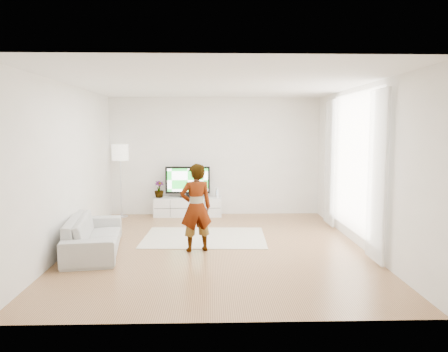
{
  "coord_description": "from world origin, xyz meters",
  "views": [
    {
      "loc": [
        -0.1,
        -7.45,
        2.05
      ],
      "look_at": [
        0.14,
        0.4,
        1.21
      ],
      "focal_mm": 35.0,
      "sensor_mm": 36.0,
      "label": 1
    }
  ],
  "objects_px": {
    "sofa": "(94,234)",
    "floor_lamp": "(120,156)",
    "media_console": "(188,207)",
    "player": "(196,208)",
    "television": "(188,181)",
    "rug": "(204,237)"
  },
  "relations": [
    {
      "from": "sofa",
      "to": "floor_lamp",
      "type": "relative_size",
      "value": 1.2
    },
    {
      "from": "media_console",
      "to": "player",
      "type": "xyz_separation_m",
      "value": [
        0.3,
        -3.02,
        0.53
      ]
    },
    {
      "from": "sofa",
      "to": "television",
      "type": "bearing_deg",
      "value": -33.5
    },
    {
      "from": "television",
      "to": "sofa",
      "type": "bearing_deg",
      "value": -114.92
    },
    {
      "from": "television",
      "to": "sofa",
      "type": "height_order",
      "value": "television"
    },
    {
      "from": "television",
      "to": "rug",
      "type": "distance_m",
      "value": 2.32
    },
    {
      "from": "television",
      "to": "floor_lamp",
      "type": "relative_size",
      "value": 0.62
    },
    {
      "from": "player",
      "to": "floor_lamp",
      "type": "bearing_deg",
      "value": -74.42
    },
    {
      "from": "player",
      "to": "floor_lamp",
      "type": "relative_size",
      "value": 0.87
    },
    {
      "from": "sofa",
      "to": "rug",
      "type": "bearing_deg",
      "value": -72.26
    },
    {
      "from": "media_console",
      "to": "television",
      "type": "bearing_deg",
      "value": 90.0
    },
    {
      "from": "media_console",
      "to": "floor_lamp",
      "type": "xyz_separation_m",
      "value": [
        -1.55,
        -0.06,
        1.22
      ]
    },
    {
      "from": "player",
      "to": "sofa",
      "type": "bearing_deg",
      "value": -16.96
    },
    {
      "from": "player",
      "to": "rug",
      "type": "bearing_deg",
      "value": -114.09
    },
    {
      "from": "player",
      "to": "media_console",
      "type": "bearing_deg",
      "value": -100.8
    },
    {
      "from": "player",
      "to": "sofa",
      "type": "height_order",
      "value": "player"
    },
    {
      "from": "media_console",
      "to": "television",
      "type": "xyz_separation_m",
      "value": [
        -0.0,
        0.03,
        0.62
      ]
    },
    {
      "from": "sofa",
      "to": "media_console",
      "type": "bearing_deg",
      "value": -33.71
    },
    {
      "from": "television",
      "to": "player",
      "type": "height_order",
      "value": "player"
    },
    {
      "from": "floor_lamp",
      "to": "player",
      "type": "bearing_deg",
      "value": -57.99
    },
    {
      "from": "television",
      "to": "rug",
      "type": "bearing_deg",
      "value": -78.78
    },
    {
      "from": "rug",
      "to": "floor_lamp",
      "type": "xyz_separation_m",
      "value": [
        -1.97,
        2.04,
        1.43
      ]
    }
  ]
}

